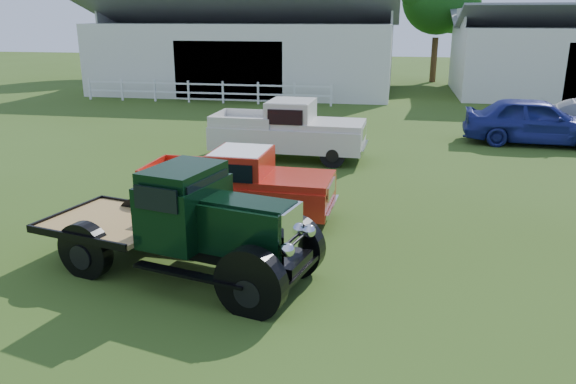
% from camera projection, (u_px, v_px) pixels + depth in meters
% --- Properties ---
extents(ground, '(120.00, 120.00, 0.00)m').
position_uv_depth(ground, '(267.00, 260.00, 11.14)').
color(ground, '#2E4611').
extents(shed_left, '(18.80, 10.20, 5.60)m').
position_uv_depth(shed_left, '(249.00, 46.00, 35.91)').
color(shed_left, silver).
rests_on(shed_left, ground).
extents(fence_rail, '(14.20, 0.16, 1.20)m').
position_uv_depth(fence_rail, '(206.00, 92.00, 31.13)').
color(fence_rail, white).
rests_on(fence_rail, ground).
extents(tree_a, '(6.30, 6.30, 10.50)m').
position_uv_depth(tree_a, '(134.00, 8.00, 43.69)').
color(tree_a, '#173F12').
rests_on(tree_a, ground).
extents(tree_b, '(6.90, 6.90, 11.50)m').
position_uv_depth(tree_b, '(314.00, 0.00, 42.00)').
color(tree_b, '#173F12').
rests_on(tree_b, ground).
extents(tree_c, '(5.40, 5.40, 9.00)m').
position_uv_depth(tree_c, '(437.00, 18.00, 39.85)').
color(tree_c, '#173F12').
rests_on(tree_c, ground).
extents(vintage_flatbed, '(5.60, 3.25, 2.08)m').
position_uv_depth(vintage_flatbed, '(181.00, 221.00, 10.25)').
color(vintage_flatbed, black).
rests_on(vintage_flatbed, ground).
extents(red_pickup, '(4.68, 1.93, 1.69)m').
position_uv_depth(red_pickup, '(238.00, 184.00, 13.23)').
color(red_pickup, red).
rests_on(red_pickup, ground).
extents(white_pickup, '(5.34, 2.22, 1.94)m').
position_uv_depth(white_pickup, '(288.00, 130.00, 18.78)').
color(white_pickup, beige).
rests_on(white_pickup, ground).
extents(misc_car_blue, '(5.29, 2.43, 1.76)m').
position_uv_depth(misc_car_blue, '(536.00, 121.00, 20.98)').
color(misc_car_blue, navy).
rests_on(misc_car_blue, ground).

